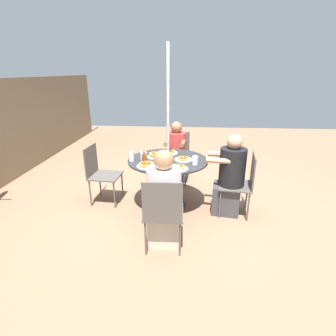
{
  "coord_description": "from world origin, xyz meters",
  "views": [
    {
      "loc": [
        -3.54,
        -0.27,
        1.93
      ],
      "look_at": [
        0.0,
        0.0,
        0.61
      ],
      "focal_mm": 28.0,
      "sensor_mm": 36.0,
      "label": 1
    }
  ],
  "objects_px": {
    "pancake_plate_d": "(156,155)",
    "coffee_cup": "(143,156)",
    "pancake_plate_b": "(184,159)",
    "diner_east": "(176,156)",
    "patio_chair_east": "(177,154)",
    "patio_chair_west": "(163,211)",
    "syrup_bottle": "(144,158)",
    "diner_west": "(164,202)",
    "pancake_plate_c": "(169,152)",
    "pancake_plate_e": "(146,165)",
    "drinking_glass_a": "(132,156)",
    "diner_north": "(229,179)",
    "drinking_glass_b": "(195,160)",
    "patio_table": "(168,170)",
    "patio_chair_south": "(100,171)",
    "patio_chair_north": "(242,181)",
    "pancake_plate_a": "(178,168)"
  },
  "relations": [
    {
      "from": "diner_north",
      "to": "drinking_glass_b",
      "type": "distance_m",
      "value": 0.56
    },
    {
      "from": "pancake_plate_a",
      "to": "drinking_glass_a",
      "type": "xyz_separation_m",
      "value": [
        0.27,
        0.66,
        0.05
      ]
    },
    {
      "from": "patio_chair_east",
      "to": "pancake_plate_d",
      "type": "distance_m",
      "value": 1.03
    },
    {
      "from": "syrup_bottle",
      "to": "coffee_cup",
      "type": "relative_size",
      "value": 1.35
    },
    {
      "from": "pancake_plate_c",
      "to": "pancake_plate_d",
      "type": "height_order",
      "value": "pancake_plate_d"
    },
    {
      "from": "pancake_plate_c",
      "to": "patio_chair_west",
      "type": "bearing_deg",
      "value": -178.84
    },
    {
      "from": "patio_chair_north",
      "to": "diner_east",
      "type": "relative_size",
      "value": 0.79
    },
    {
      "from": "diner_north",
      "to": "patio_chair_east",
      "type": "relative_size",
      "value": 1.3
    },
    {
      "from": "patio_chair_east",
      "to": "pancake_plate_c",
      "type": "distance_m",
      "value": 0.79
    },
    {
      "from": "coffee_cup",
      "to": "drinking_glass_a",
      "type": "relative_size",
      "value": 0.82
    },
    {
      "from": "pancake_plate_e",
      "to": "coffee_cup",
      "type": "height_order",
      "value": "coffee_cup"
    },
    {
      "from": "diner_east",
      "to": "drinking_glass_b",
      "type": "bearing_deg",
      "value": 110.95
    },
    {
      "from": "diner_west",
      "to": "pancake_plate_b",
      "type": "bearing_deg",
      "value": 75.61
    },
    {
      "from": "pancake_plate_e",
      "to": "pancake_plate_d",
      "type": "bearing_deg",
      "value": -10.14
    },
    {
      "from": "pancake_plate_d",
      "to": "drinking_glass_a",
      "type": "distance_m",
      "value": 0.38
    },
    {
      "from": "patio_chair_east",
      "to": "diner_west",
      "type": "bearing_deg",
      "value": 92.88
    },
    {
      "from": "diner_west",
      "to": "drinking_glass_b",
      "type": "height_order",
      "value": "diner_west"
    },
    {
      "from": "pancake_plate_d",
      "to": "coffee_cup",
      "type": "xyz_separation_m",
      "value": [
        -0.14,
        0.16,
        0.03
      ]
    },
    {
      "from": "diner_west",
      "to": "pancake_plate_c",
      "type": "xyz_separation_m",
      "value": [
        1.18,
        0.02,
        0.24
      ]
    },
    {
      "from": "patio_chair_west",
      "to": "coffee_cup",
      "type": "xyz_separation_m",
      "value": [
        1.02,
        0.37,
        0.29
      ]
    },
    {
      "from": "patio_chair_south",
      "to": "pancake_plate_c",
      "type": "xyz_separation_m",
      "value": [
        0.23,
        -1.05,
        0.25
      ]
    },
    {
      "from": "pancake_plate_d",
      "to": "diner_east",
      "type": "bearing_deg",
      "value": -18.86
    },
    {
      "from": "patio_chair_south",
      "to": "pancake_plate_c",
      "type": "bearing_deg",
      "value": 106.61
    },
    {
      "from": "coffee_cup",
      "to": "pancake_plate_a",
      "type": "bearing_deg",
      "value": -123.66
    },
    {
      "from": "diner_north",
      "to": "pancake_plate_d",
      "type": "bearing_deg",
      "value": 86.34
    },
    {
      "from": "drinking_glass_b",
      "to": "patio_chair_south",
      "type": "bearing_deg",
      "value": 79.45
    },
    {
      "from": "coffee_cup",
      "to": "pancake_plate_d",
      "type": "bearing_deg",
      "value": -49.36
    },
    {
      "from": "patio_chair_west",
      "to": "pancake_plate_e",
      "type": "relative_size",
      "value": 3.56
    },
    {
      "from": "patio_chair_north",
      "to": "diner_west",
      "type": "height_order",
      "value": "diner_west"
    },
    {
      "from": "patio_chair_west",
      "to": "drinking_glass_a",
      "type": "bearing_deg",
      "value": 117.72
    },
    {
      "from": "patio_chair_north",
      "to": "patio_chair_east",
      "type": "distance_m",
      "value": 1.54
    },
    {
      "from": "diner_north",
      "to": "pancake_plate_e",
      "type": "distance_m",
      "value": 1.17
    },
    {
      "from": "patio_chair_north",
      "to": "drinking_glass_b",
      "type": "height_order",
      "value": "patio_chair_north"
    },
    {
      "from": "pancake_plate_b",
      "to": "pancake_plate_e",
      "type": "bearing_deg",
      "value": 122.8
    },
    {
      "from": "pancake_plate_d",
      "to": "drinking_glass_a",
      "type": "relative_size",
      "value": 1.81
    },
    {
      "from": "patio_chair_north",
      "to": "diner_north",
      "type": "height_order",
      "value": "diner_north"
    },
    {
      "from": "syrup_bottle",
      "to": "pancake_plate_e",
      "type": "bearing_deg",
      "value": -162.68
    },
    {
      "from": "pancake_plate_b",
      "to": "diner_east",
      "type": "bearing_deg",
      "value": 9.44
    },
    {
      "from": "syrup_bottle",
      "to": "patio_chair_south",
      "type": "bearing_deg",
      "value": 73.8
    },
    {
      "from": "syrup_bottle",
      "to": "drinking_glass_a",
      "type": "height_order",
      "value": "syrup_bottle"
    },
    {
      "from": "drinking_glass_b",
      "to": "pancake_plate_a",
      "type": "bearing_deg",
      "value": 131.32
    },
    {
      "from": "diner_east",
      "to": "patio_chair_north",
      "type": "bearing_deg",
      "value": 138.1
    },
    {
      "from": "patio_chair_west",
      "to": "syrup_bottle",
      "type": "distance_m",
      "value": 1.03
    },
    {
      "from": "diner_north",
      "to": "pancake_plate_b",
      "type": "relative_size",
      "value": 4.62
    },
    {
      "from": "coffee_cup",
      "to": "diner_west",
      "type": "bearing_deg",
      "value": -156.28
    },
    {
      "from": "coffee_cup",
      "to": "patio_chair_east",
      "type": "bearing_deg",
      "value": -21.94
    },
    {
      "from": "pancake_plate_d",
      "to": "coffee_cup",
      "type": "relative_size",
      "value": 2.2
    },
    {
      "from": "patio_table",
      "to": "diner_north",
      "type": "bearing_deg",
      "value": -98.57
    },
    {
      "from": "patio_chair_west",
      "to": "syrup_bottle",
      "type": "xyz_separation_m",
      "value": [
        0.92,
        0.35,
        0.29
      ]
    },
    {
      "from": "drinking_glass_b",
      "to": "diner_north",
      "type": "bearing_deg",
      "value": -83.55
    }
  ]
}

